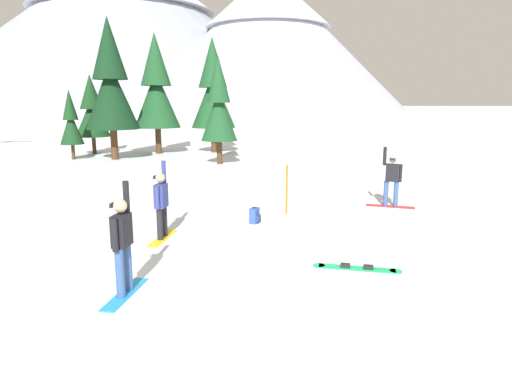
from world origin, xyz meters
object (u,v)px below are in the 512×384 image
Objects in this scene: backpack_blue at (255,216)px; trail_marker_pole at (287,190)px; pine_tree_leaning at (92,111)px; pine_tree_young at (71,122)px; pine_tree_broad at (156,89)px; pine_tree_twin at (111,83)px; pine_tree_slender at (219,105)px; pine_tree_tall at (213,90)px; snowboarder_background at (392,179)px; snowboarder_foreground at (122,243)px; loose_snowboard_far_spare at (357,268)px; snowboarder_midground at (161,203)px.

backpack_blue is 0.30× the size of trail_marker_pole.
pine_tree_leaning reaches higher than pine_tree_young.
pine_tree_broad is (-9.07, 16.02, 3.50)m from trail_marker_pole.
pine_tree_slender is at bearing -11.82° from pine_tree_twin.
pine_tree_slender is 0.72× the size of pine_tree_twin.
pine_tree_tall is 1.29× the size of pine_tree_slender.
snowboarder_background is 21.96m from pine_tree_leaning.
pine_tree_young is (-10.50, 18.56, 1.29)m from snowboarder_foreground.
pine_tree_leaning is at bearing 126.81° from loose_snowboard_far_spare.
snowboarder_background is 19.54m from pine_tree_broad.
pine_tree_broad is (-8.19, 17.11, 4.06)m from backpack_blue.
pine_tree_slender is at bearing -24.55° from pine_tree_leaning.
trail_marker_pole reaches higher than loose_snowboard_far_spare.
pine_tree_tall reaches higher than loose_snowboard_far_spare.
snowboarder_midground is at bearing 95.71° from snowboarder_foreground.
pine_tree_twin reaches higher than trail_marker_pole.
pine_tree_broad is at bearing 115.57° from backpack_blue.
pine_tree_twin is (-5.22, -4.50, 0.33)m from pine_tree_tall.
pine_tree_young is at bearing 123.79° from snowboarder_midground.
snowboarder_foreground is at bearing -63.88° from pine_tree_leaning.
pine_tree_twin is 1.99× the size of pine_tree_young.
pine_tree_tall is 0.93× the size of pine_tree_twin.
pine_tree_broad is at bearing 130.37° from snowboarder_background.
pine_tree_leaning is 1.25× the size of pine_tree_young.
pine_tree_leaning is 4.21m from pine_tree_twin.
backpack_blue is (2.19, 1.71, -0.71)m from snowboarder_midground.
snowboarder_foreground is at bearing -158.75° from loose_snowboard_far_spare.
trail_marker_pole is at bearing -49.63° from pine_tree_twin.
snowboarder_background is (6.47, 4.16, 0.01)m from snowboarder_midground.
pine_tree_slender is at bearing 94.38° from snowboarder_foreground.
pine_tree_young is (-7.73, -4.72, -1.92)m from pine_tree_tall.
pine_tree_tall is (-8.89, 15.75, 3.25)m from snowboarder_background.
snowboarder_midground is (-0.34, 3.37, -0.05)m from snowboarder_foreground.
snowboarder_midground is 0.38× the size of pine_tree_leaning.
loose_snowboard_far_spare is 25.07m from pine_tree_leaning.
pine_tree_tall is (-2.76, 23.28, 3.21)m from snowboarder_foreground.
snowboarder_midground is at bearing -137.59° from trail_marker_pole.
snowboarder_midground is 4.16m from trail_marker_pole.
pine_tree_slender is at bearing 109.79° from loose_snowboard_far_spare.
snowboarder_midground is 1.26× the size of trail_marker_pole.
pine_tree_broad is 0.95× the size of pine_tree_twin.
snowboarder_foreground is 4.73m from loose_snowboard_far_spare.
pine_tree_slender is 9.29m from pine_tree_young.
pine_tree_tall is (-7.08, 21.60, 4.16)m from loose_snowboard_far_spare.
snowboarder_midground is at bearing -147.27° from snowboarder_background.
pine_tree_twin is (-7.99, 18.78, 3.54)m from snowboarder_foreground.
pine_tree_young reaches higher than snowboarder_foreground.
snowboarder_foreground is at bearing -85.62° from pine_tree_slender.
pine_tree_slender is (-5.65, 15.71, 3.20)m from loose_snowboard_far_spare.
trail_marker_pole is at bearing -158.26° from snowboarder_background.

